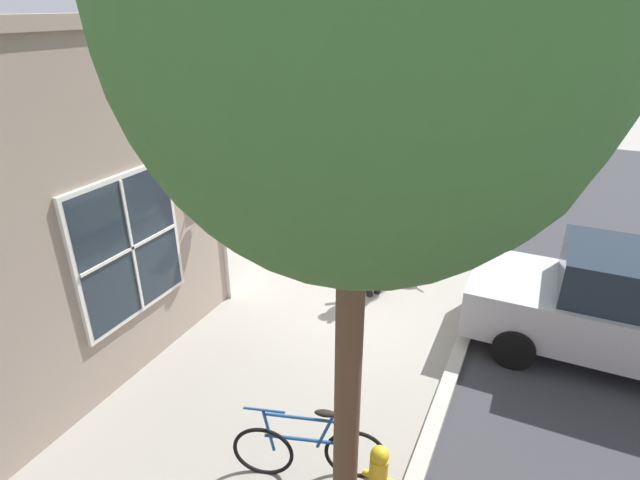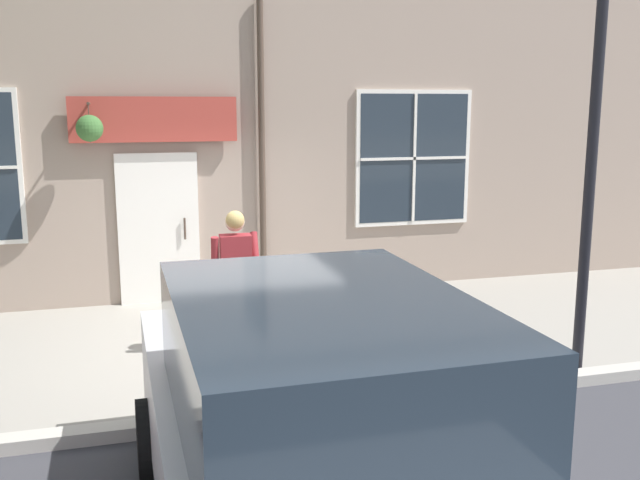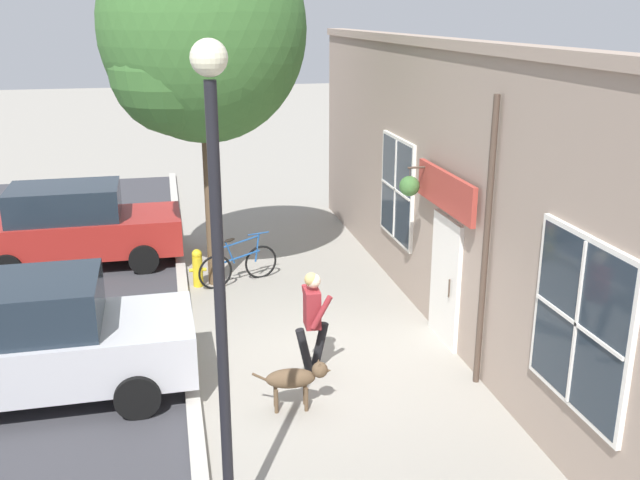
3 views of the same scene
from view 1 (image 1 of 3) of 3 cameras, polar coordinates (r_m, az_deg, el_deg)
name	(u,v)px [view 1 (image 1 of 3)]	position (r m, az deg, el deg)	size (l,w,h in m)	color
ground_plane	(358,299)	(9.25, 4.36, -6.77)	(90.00, 90.00, 0.00)	gray
storefront_facade	(242,156)	(9.27, -8.92, 9.41)	(0.95, 18.00, 4.82)	gray
pedestrian_walking	(376,248)	(8.97, 6.38, -0.91)	(0.54, 0.56, 1.62)	black
dog_on_leash	(411,256)	(9.88, 10.35, -1.86)	(1.09, 0.35, 0.70)	brown
street_tree_by_curb	(376,25)	(3.79, 6.42, 23.22)	(3.76, 3.39, 7.00)	brown
leaning_bicycle	(309,450)	(6.07, -1.31, -22.86)	(1.64, 0.65, 1.00)	black
parked_car_mid_block	(626,308)	(8.62, 31.60, -6.67)	(4.32, 1.98, 1.75)	#B7B7BC
street_lamp	(509,95)	(11.12, 20.80, 15.22)	(0.32, 0.32, 5.00)	black
fire_hydrant	(378,474)	(5.87, 6.68, -25.01)	(0.34, 0.20, 0.77)	gold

